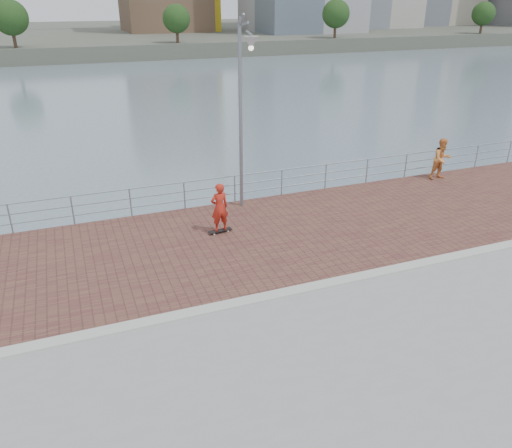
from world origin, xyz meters
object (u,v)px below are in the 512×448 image
object	(u,v)px
bystander	(442,159)
street_lamp	(245,84)
guardrail	(210,189)
skateboarder	(219,207)

from	to	relation	value
bystander	street_lamp	bearing A→B (deg)	-175.98
street_lamp	guardrail	bearing A→B (deg)	138.98
bystander	skateboarder	bearing A→B (deg)	-167.88
street_lamp	skateboarder	xyz separation A→B (m)	(-1.55, -1.61, -3.81)
street_lamp	skateboarder	size ratio (longest dim) A/B	3.87
street_lamp	bystander	distance (m)	10.18
guardrail	bystander	bearing A→B (deg)	-4.05
guardrail	skateboarder	world-z (taller)	skateboarder
street_lamp	skateboarder	bearing A→B (deg)	-133.97
guardrail	skateboarder	bearing A→B (deg)	-99.00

